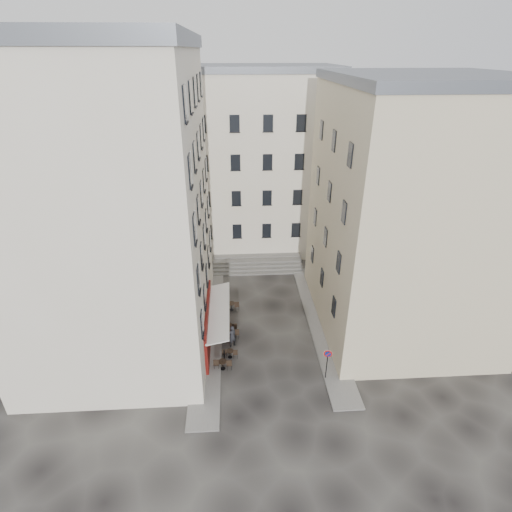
{
  "coord_description": "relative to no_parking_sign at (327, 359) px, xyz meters",
  "views": [
    {
      "loc": [
        -2.32,
        -23.08,
        19.88
      ],
      "look_at": [
        -0.68,
        4.0,
        5.81
      ],
      "focal_mm": 28.0,
      "sensor_mm": 36.0,
      "label": 1
    }
  ],
  "objects": [
    {
      "name": "bistro_table_b",
      "position": [
        -6.45,
        2.52,
        -1.35
      ],
      "size": [
        1.13,
        0.53,
        0.79
      ],
      "color": "black",
      "rests_on": "ground"
    },
    {
      "name": "bistro_table_d",
      "position": [
        -6.52,
        5.5,
        -1.31
      ],
      "size": [
        1.24,
        0.58,
        0.87
      ],
      "color": "black",
      "rests_on": "ground"
    },
    {
      "name": "bistro_table_a",
      "position": [
        -6.95,
        1.38,
        -1.29
      ],
      "size": [
        1.28,
        0.6,
        0.9
      ],
      "color": "black",
      "rests_on": "ground"
    },
    {
      "name": "bollard_near",
      "position": [
        -6.85,
        2.22,
        -1.23
      ],
      "size": [
        0.12,
        0.12,
        0.98
      ],
      "color": "black",
      "rests_on": "ground"
    },
    {
      "name": "ground",
      "position": [
        -3.6,
        3.22,
        -1.75
      ],
      "size": [
        90.0,
        90.0,
        0.0
      ],
      "primitive_type": "plane",
      "color": "black",
      "rests_on": "ground"
    },
    {
      "name": "bollard_far",
      "position": [
        -6.85,
        9.22,
        -1.23
      ],
      "size": [
        0.12,
        0.12,
        0.98
      ],
      "color": "black",
      "rests_on": "ground"
    },
    {
      "name": "pedestrian",
      "position": [
        -6.27,
        3.82,
        -0.86
      ],
      "size": [
        0.78,
        0.72,
        1.8
      ],
      "primitive_type": "imported",
      "rotation": [
        0.0,
        0.0,
        3.73
      ],
      "color": "#222227",
      "rests_on": "ground"
    },
    {
      "name": "building_left",
      "position": [
        -14.1,
        6.22,
        8.55
      ],
      "size": [
        12.2,
        16.2,
        20.6
      ],
      "color": "beige",
      "rests_on": "ground"
    },
    {
      "name": "cafe_storefront",
      "position": [
        -7.91,
        4.22,
        0.12
      ],
      "size": [
        1.74,
        7.3,
        3.5
      ],
      "color": "#4A0B0A",
      "rests_on": "ground"
    },
    {
      "name": "building_back",
      "position": [
        -4.6,
        22.22,
        7.55
      ],
      "size": [
        18.2,
        10.2,
        18.6
      ],
      "color": "beige",
      "rests_on": "ground"
    },
    {
      "name": "bistro_table_c",
      "position": [
        -6.4,
        4.71,
        -1.27
      ],
      "size": [
        1.34,
        0.63,
        0.94
      ],
      "color": "black",
      "rests_on": "ground"
    },
    {
      "name": "stone_steps",
      "position": [
        -3.6,
        15.79,
        -1.35
      ],
      "size": [
        9.0,
        3.15,
        0.8
      ],
      "color": "#605E5B",
      "rests_on": "ground"
    },
    {
      "name": "sidewalk_right",
      "position": [
        0.9,
        6.22,
        -1.69
      ],
      "size": [
        2.0,
        18.0,
        0.12
      ],
      "primitive_type": "cube",
      "color": "slate",
      "rests_on": "ground"
    },
    {
      "name": "sidewalk_left",
      "position": [
        -8.1,
        7.22,
        -1.69
      ],
      "size": [
        2.0,
        22.0,
        0.12
      ],
      "primitive_type": "cube",
      "color": "slate",
      "rests_on": "ground"
    },
    {
      "name": "bistro_table_e",
      "position": [
        -6.33,
        8.41,
        -1.27
      ],
      "size": [
        1.35,
        0.63,
        0.95
      ],
      "color": "black",
      "rests_on": "ground"
    },
    {
      "name": "building_right",
      "position": [
        6.9,
        6.72,
        7.55
      ],
      "size": [
        12.2,
        14.2,
        18.6
      ],
      "color": "beige",
      "rests_on": "ground"
    },
    {
      "name": "no_parking_sign",
      "position": [
        0.0,
        0.0,
        0.0
      ],
      "size": [
        0.56,
        0.16,
        2.48
      ],
      "rotation": [
        0.0,
        0.0,
        -0.2
      ],
      "color": "black",
      "rests_on": "ground"
    },
    {
      "name": "bollard_mid",
      "position": [
        -6.85,
        5.72,
        -1.23
      ],
      "size": [
        0.12,
        0.12,
        0.98
      ],
      "color": "black",
      "rests_on": "ground"
    }
  ]
}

